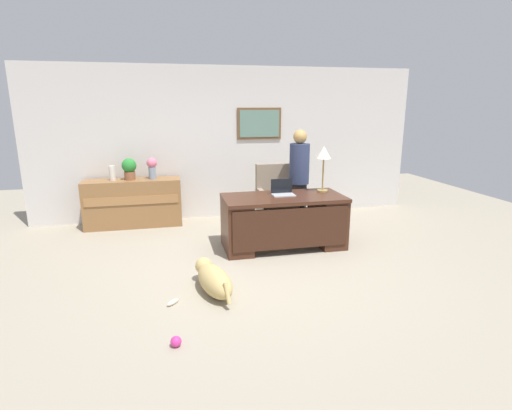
% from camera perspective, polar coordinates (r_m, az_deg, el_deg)
% --- Properties ---
extents(ground_plane, '(12.00, 12.00, 0.00)m').
position_cam_1_polar(ground_plane, '(5.26, 0.95, -8.73)').
color(ground_plane, '#9E937F').
extents(back_wall, '(7.00, 0.16, 2.70)m').
position_cam_1_polar(back_wall, '(7.43, -3.78, 8.79)').
color(back_wall, silver).
rests_on(back_wall, ground_plane).
extents(desk, '(1.73, 0.83, 0.76)m').
position_cam_1_polar(desk, '(5.83, 3.96, -2.13)').
color(desk, '#422316').
rests_on(desk, ground_plane).
extents(credenza, '(1.60, 0.50, 0.81)m').
position_cam_1_polar(credenza, '(7.17, -17.02, 0.30)').
color(credenza, olive).
rests_on(credenza, ground_plane).
extents(armchair, '(0.60, 0.59, 1.08)m').
position_cam_1_polar(armchair, '(6.70, 2.83, 0.66)').
color(armchair, gray).
rests_on(armchair, ground_plane).
extents(person_standing, '(0.32, 0.32, 1.65)m').
position_cam_1_polar(person_standing, '(6.55, 6.12, 3.59)').
color(person_standing, '#262323').
rests_on(person_standing, ground_plane).
extents(dog_lying, '(0.46, 0.91, 0.30)m').
position_cam_1_polar(dog_lying, '(4.56, -6.05, -10.44)').
color(dog_lying, tan).
rests_on(dog_lying, ground_plane).
extents(laptop, '(0.32, 0.22, 0.22)m').
position_cam_1_polar(laptop, '(5.84, 3.79, 2.00)').
color(laptop, '#B2B5BA').
rests_on(laptop, desk).
extents(desk_lamp, '(0.22, 0.22, 0.68)m').
position_cam_1_polar(desk_lamp, '(6.05, 9.60, 6.94)').
color(desk_lamp, '#9E8447').
rests_on(desk_lamp, desk).
extents(vase_with_flowers, '(0.17, 0.17, 0.36)m').
position_cam_1_polar(vase_with_flowers, '(7.03, -14.55, 5.27)').
color(vase_with_flowers, '#8192A7').
rests_on(vase_with_flowers, credenza).
extents(vase_empty, '(0.10, 0.10, 0.24)m').
position_cam_1_polar(vase_empty, '(7.10, -19.73, 4.28)').
color(vase_empty, silver).
rests_on(vase_empty, credenza).
extents(potted_plant, '(0.24, 0.24, 0.36)m').
position_cam_1_polar(potted_plant, '(7.06, -17.55, 5.03)').
color(potted_plant, brown).
rests_on(potted_plant, credenza).
extents(dog_toy_ball, '(0.10, 0.10, 0.10)m').
position_cam_1_polar(dog_toy_ball, '(3.74, -11.29, -18.47)').
color(dog_toy_ball, '#D8338C').
rests_on(dog_toy_ball, ground_plane).
extents(dog_toy_bone, '(0.15, 0.15, 0.05)m').
position_cam_1_polar(dog_toy_bone, '(4.42, -11.69, -13.35)').
color(dog_toy_bone, beige).
rests_on(dog_toy_bone, ground_plane).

